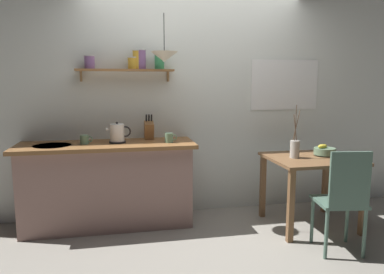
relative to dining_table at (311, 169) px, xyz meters
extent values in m
plane|color=gray|center=(-1.12, 0.11, -0.63)|extent=(14.00, 14.00, 0.00)
cube|color=silver|center=(-0.92, 0.76, 0.72)|extent=(6.80, 0.10, 2.70)
cube|color=white|center=(0.00, 0.70, 0.87)|extent=(0.85, 0.01, 0.60)
cube|color=silver|center=(0.00, 0.71, 0.87)|extent=(0.79, 0.01, 0.54)
cube|color=gray|center=(-2.12, 0.43, -0.20)|extent=(1.74, 0.52, 0.86)
cube|color=brown|center=(-2.12, 0.41, 0.26)|extent=(1.83, 0.63, 0.04)
cylinder|color=#B7BABF|center=(-2.65, 0.39, 0.27)|extent=(0.38, 0.38, 0.01)
cube|color=#9E6B3D|center=(-1.90, 0.60, 1.03)|extent=(1.04, 0.18, 0.02)
cube|color=#99754C|center=(-2.37, 0.68, 0.97)|extent=(0.02, 0.06, 0.12)
cube|color=#99754C|center=(-1.43, 0.68, 0.97)|extent=(0.02, 0.06, 0.12)
cylinder|color=#7F5689|center=(-2.27, 0.60, 1.11)|extent=(0.11, 0.11, 0.13)
cylinder|color=silver|center=(-2.27, 0.60, 1.18)|extent=(0.11, 0.11, 0.01)
cylinder|color=gold|center=(-1.82, 0.60, 1.11)|extent=(0.11, 0.11, 0.12)
cylinder|color=silver|center=(-1.82, 0.60, 1.17)|extent=(0.11, 0.11, 0.01)
cylinder|color=gold|center=(-1.77, 0.60, 1.14)|extent=(0.09, 0.09, 0.19)
cylinder|color=silver|center=(-1.77, 0.60, 1.24)|extent=(0.10, 0.10, 0.01)
cylinder|color=#7F5689|center=(-1.73, 0.60, 1.15)|extent=(0.11, 0.11, 0.20)
cylinder|color=silver|center=(-1.73, 0.60, 1.25)|extent=(0.11, 0.11, 0.01)
cylinder|color=#388E56|center=(-1.53, 0.60, 1.13)|extent=(0.10, 0.10, 0.18)
cylinder|color=silver|center=(-1.53, 0.60, 1.23)|extent=(0.11, 0.11, 0.01)
cube|color=brown|center=(0.00, 0.00, 0.11)|extent=(0.89, 0.79, 0.03)
cube|color=brown|center=(-0.39, -0.35, -0.27)|extent=(0.06, 0.06, 0.72)
cube|color=brown|center=(0.39, -0.35, -0.27)|extent=(0.06, 0.06, 0.72)
cube|color=brown|center=(-0.39, 0.35, -0.27)|extent=(0.06, 0.06, 0.72)
cube|color=brown|center=(0.39, 0.35, -0.27)|extent=(0.06, 0.06, 0.72)
cube|color=#4C6B5B|center=(-0.05, -0.59, -0.17)|extent=(0.45, 0.45, 0.03)
cube|color=#4C6B5B|center=(-0.08, -0.77, 0.09)|extent=(0.35, 0.08, 0.49)
cylinder|color=#4C6B5B|center=(0.14, -0.46, -0.40)|extent=(0.03, 0.03, 0.45)
cylinder|color=#4C6B5B|center=(-0.19, -0.41, -0.40)|extent=(0.03, 0.03, 0.45)
cylinder|color=#4C6B5B|center=(0.09, -0.78, -0.40)|extent=(0.03, 0.03, 0.45)
cylinder|color=#4C6B5B|center=(-0.24, -0.73, -0.40)|extent=(0.03, 0.03, 0.45)
cylinder|color=slate|center=(0.18, 0.05, 0.13)|extent=(0.10, 0.10, 0.01)
cylinder|color=slate|center=(0.18, 0.05, 0.17)|extent=(0.23, 0.23, 0.07)
ellipsoid|color=yellow|center=(0.15, 0.05, 0.23)|extent=(0.14, 0.10, 0.04)
cylinder|color=#B7B2A8|center=(-0.19, 0.01, 0.21)|extent=(0.10, 0.10, 0.18)
cylinder|color=brown|center=(-0.20, 0.00, 0.44)|extent=(0.06, 0.03, 0.28)
cylinder|color=brown|center=(-0.19, 0.02, 0.49)|extent=(0.02, 0.01, 0.37)
cylinder|color=brown|center=(-0.18, 0.01, 0.47)|extent=(0.08, 0.02, 0.32)
cylinder|color=black|center=(-2.00, 0.42, 0.28)|extent=(0.17, 0.17, 0.02)
cylinder|color=white|center=(-2.00, 0.42, 0.38)|extent=(0.15, 0.15, 0.18)
sphere|color=black|center=(-2.00, 0.42, 0.49)|extent=(0.02, 0.02, 0.02)
cone|color=white|center=(-2.10, 0.42, 0.42)|extent=(0.04, 0.04, 0.04)
torus|color=black|center=(-1.92, 0.42, 0.39)|extent=(0.12, 0.02, 0.12)
cube|color=#9E6B3D|center=(-1.66, 0.58, 0.38)|extent=(0.10, 0.17, 0.21)
cylinder|color=black|center=(-1.69, 0.56, 0.52)|extent=(0.02, 0.04, 0.08)
cylinder|color=black|center=(-1.66, 0.56, 0.52)|extent=(0.02, 0.04, 0.08)
cylinder|color=black|center=(-1.63, 0.56, 0.52)|extent=(0.02, 0.04, 0.08)
cylinder|color=slate|center=(-2.34, 0.41, 0.32)|extent=(0.09, 0.09, 0.09)
torus|color=slate|center=(-2.29, 0.41, 0.32)|extent=(0.06, 0.01, 0.06)
cylinder|color=slate|center=(-1.47, 0.33, 0.33)|extent=(0.09, 0.09, 0.10)
torus|color=slate|center=(-1.42, 0.33, 0.33)|extent=(0.07, 0.01, 0.07)
cylinder|color=black|center=(-1.51, 0.32, 1.40)|extent=(0.01, 0.01, 0.38)
cone|color=beige|center=(-1.51, 0.32, 1.16)|extent=(0.28, 0.28, 0.10)
sphere|color=white|center=(-1.51, 0.32, 1.13)|extent=(0.04, 0.04, 0.04)
camera|label=1|loc=(-1.99, -3.46, 0.91)|focal=34.27mm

